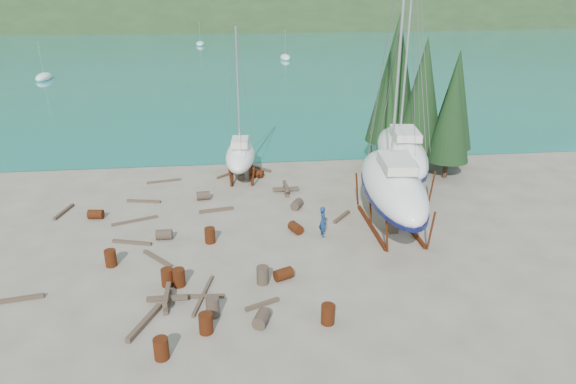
{
  "coord_description": "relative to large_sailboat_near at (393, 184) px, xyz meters",
  "views": [
    {
      "loc": [
        -1.84,
        -24.38,
        13.06
      ],
      "look_at": [
        1.41,
        3.0,
        2.16
      ],
      "focal_mm": 32.0,
      "sensor_mm": 36.0,
      "label": 1
    }
  ],
  "objects": [
    {
      "name": "far_house_left",
      "position": [
        -67.33,
        187.88,
        0.21
      ],
      "size": [
        6.6,
        5.6,
        5.6
      ],
      "color": "beige",
      "rests_on": "ground"
    },
    {
      "name": "timber_pile_aft",
      "position": [
        -5.46,
        6.16,
        -2.42
      ],
      "size": [
        1.8,
        1.8,
        0.6
      ],
      "color": "brown",
      "rests_on": "ground"
    },
    {
      "name": "timber_9",
      "position": [
        -9.3,
        10.35,
        -2.64
      ],
      "size": [
        1.89,
        1.78,
        0.15
      ],
      "primitive_type": "cube",
      "rotation": [
        0.0,
        0.0,
        2.32
      ],
      "color": "brown",
      "rests_on": "ground"
    },
    {
      "name": "large_sailboat_near",
      "position": [
        0.0,
        0.0,
        0.0
      ],
      "size": [
        4.19,
        10.96,
        16.86
      ],
      "rotation": [
        0.0,
        0.0,
        -0.1
      ],
      "color": "white",
      "rests_on": "ground"
    },
    {
      "name": "drum_4",
      "position": [
        -7.2,
        9.53,
        -2.43
      ],
      "size": [
        1.04,
        0.9,
        0.58
      ],
      "primitive_type": "cylinder",
      "rotation": [
        1.57,
        0.0,
        1.13
      ],
      "color": "#622610",
      "rests_on": "ground"
    },
    {
      "name": "timber_1",
      "position": [
        -2.53,
        1.54,
        -2.62
      ],
      "size": [
        1.36,
        1.59,
        0.19
      ],
      "primitive_type": "cube",
      "rotation": [
        0.0,
        0.0,
        2.45
      ],
      "color": "brown",
      "rests_on": "ground"
    },
    {
      "name": "large_sailboat_far",
      "position": [
        2.59,
        6.23,
        -0.05
      ],
      "size": [
        4.47,
        10.63,
        16.3
      ],
      "rotation": [
        0.0,
        0.0,
        -0.15
      ],
      "color": "white",
      "rests_on": "ground"
    },
    {
      "name": "drum_5",
      "position": [
        -7.87,
        -5.34,
        -2.28
      ],
      "size": [
        0.58,
        0.58,
        0.88
      ],
      "primitive_type": "cylinder",
      "color": "#2D2823",
      "rests_on": "ground"
    },
    {
      "name": "drum_7",
      "position": [
        -5.39,
        -8.8,
        -2.28
      ],
      "size": [
        0.58,
        0.58,
        0.88
      ],
      "primitive_type": "cylinder",
      "color": "#622610",
      "rests_on": "ground"
    },
    {
      "name": "timber_16",
      "position": [
        -13.02,
        -8.02,
        -2.6
      ],
      "size": [
        1.21,
        2.46,
        0.23
      ],
      "primitive_type": "cube",
      "rotation": [
        0.0,
        0.0,
        2.74
      ],
      "color": "brown",
      "rests_on": "ground"
    },
    {
      "name": "drum_3",
      "position": [
        -12.07,
        -10.23,
        -2.28
      ],
      "size": [
        0.58,
        0.58,
        0.88
      ],
      "primitive_type": "cylinder",
      "color": "#622610",
      "rests_on": "ground"
    },
    {
      "name": "timber_7",
      "position": [
        -8.04,
        -7.23,
        -2.63
      ],
      "size": [
        1.56,
        0.82,
        0.17
      ],
      "primitive_type": "cube",
      "rotation": [
        0.0,
        0.0,
        1.99
      ],
      "color": "brown",
      "rests_on": "ground"
    },
    {
      "name": "timber_17",
      "position": [
        -14.95,
        5.58,
        -2.64
      ],
      "size": [
        2.24,
        0.62,
        0.16
      ],
      "primitive_type": "cube",
      "rotation": [
        0.0,
        0.0,
        1.36
      ],
      "color": "brown",
      "rests_on": "ground"
    },
    {
      "name": "timber_12",
      "position": [
        -13.14,
        -2.45,
        -2.63
      ],
      "size": [
        1.68,
        1.97,
        0.17
      ],
      "primitive_type": "cube",
      "rotation": [
        0.0,
        0.0,
        0.7
      ],
      "color": "brown",
      "rests_on": "ground"
    },
    {
      "name": "timber_6",
      "position": [
        -6.76,
        11.15,
        -2.62
      ],
      "size": [
        1.38,
        1.5,
        0.19
      ],
      "primitive_type": "cube",
      "rotation": [
        0.0,
        0.0,
        0.73
      ],
      "color": "brown",
      "rests_on": "ground"
    },
    {
      "name": "drum_2",
      "position": [
        -17.47,
        3.27,
        -2.43
      ],
      "size": [
        0.95,
        0.69,
        0.58
      ],
      "primitive_type": "cylinder",
      "rotation": [
        1.57,
        0.0,
        1.45
      ],
      "color": "#622610",
      "rests_on": "ground"
    },
    {
      "name": "moored_boat_mid",
      "position": [
        2.67,
        77.88,
        -2.33
      ],
      "size": [
        2.0,
        5.0,
        6.05
      ],
      "color": "white",
      "rests_on": "ground"
    },
    {
      "name": "timber_14",
      "position": [
        -19.18,
        -5.58,
        -2.63
      ],
      "size": [
        2.67,
        0.65,
        0.18
      ],
      "primitive_type": "cube",
      "rotation": [
        0.0,
        0.0,
        1.75
      ],
      "color": "brown",
      "rests_on": "ground"
    },
    {
      "name": "cypress_mid_right",
      "position": [
        6.67,
        7.88,
        2.2
      ],
      "size": [
        3.06,
        3.06,
        8.5
      ],
      "color": "black",
      "rests_on": "ground"
    },
    {
      "name": "drum_0",
      "position": [
        -12.35,
        -5.01,
        -2.28
      ],
      "size": [
        0.58,
        0.58,
        0.88
      ],
      "primitive_type": "cylinder",
      "color": "#622610",
      "rests_on": "ground"
    },
    {
      "name": "drum_15",
      "position": [
        -13.03,
        -0.06,
        -2.43
      ],
      "size": [
        0.89,
        0.59,
        0.58
      ],
      "primitive_type": "cylinder",
      "rotation": [
        1.57,
        0.0,
        1.56
      ],
      "color": "#2D2823",
      "rests_on": "ground"
    },
    {
      "name": "drum_1",
      "position": [
        -8.16,
        -8.57,
        -2.43
      ],
      "size": [
        0.87,
        1.03,
        0.58
      ],
      "primitive_type": "cylinder",
      "rotation": [
        1.57,
        0.0,
        2.76
      ],
      "color": "#2D2823",
      "rests_on": "ground"
    },
    {
      "name": "bay_water",
      "position": [
        -7.33,
        312.88,
        -2.71
      ],
      "size": [
        700.0,
        700.0,
        0.0
      ],
      "primitive_type": "plane",
      "color": "#197B81",
      "rests_on": "ground"
    },
    {
      "name": "drum_12",
      "position": [
        -6.85,
        -5.11,
        -2.43
      ],
      "size": [
        1.04,
        0.9,
        0.58
      ],
      "primitive_type": "cylinder",
      "rotation": [
        1.57,
        0.0,
        2.01
      ],
      "color": "#622610",
      "rests_on": "ground"
    },
    {
      "name": "cypress_far_right",
      "position": [
        8.17,
        10.88,
        2.49
      ],
      "size": [
        3.24,
        3.24,
        9.0
      ],
      "color": "black",
      "rests_on": "ground"
    },
    {
      "name": "ground",
      "position": [
        -7.33,
        -2.12,
        -2.72
      ],
      "size": [
        600.0,
        600.0,
        0.0
      ],
      "primitive_type": "plane",
      "color": "#675F51",
      "rests_on": "ground"
    },
    {
      "name": "worker",
      "position": [
        -4.12,
        -0.69,
        -1.82
      ],
      "size": [
        0.49,
        0.69,
        1.8
      ],
      "primitive_type": "imported",
      "rotation": [
        0.0,
        0.0,
        1.67
      ],
      "color": "navy",
      "rests_on": "ground"
    },
    {
      "name": "small_sailboat_shore",
      "position": [
        -8.41,
        9.6,
        -0.94
      ],
      "size": [
        2.7,
        6.87,
        10.73
      ],
      "rotation": [
        0.0,
        0.0,
        -0.09
      ],
      "color": "white",
      "rests_on": "ground"
    },
    {
      "name": "drum_13",
      "position": [
        -10.44,
        -8.84,
        -2.28
      ],
      "size": [
        0.58,
        0.58,
        0.88
      ],
      "primitive_type": "cylinder",
      "color": "#622610",
      "rests_on": "ground"
    },
    {
      "name": "drum_8",
      "position": [
        -15.38,
        -2.77,
        -2.28
      ],
      "size": [
        0.58,
        0.58,
        0.88
      ],
      "primitive_type": "cylinder",
      "color": "#622610",
      "rests_on": "ground"
    },
    {
      "name": "drum_10",
      "position": [
        -11.81,
        -5.09,
        -2.28
      ],
      "size": [
        0.58,
        0.58,
        0.88
      ],
      "primitive_type": "cylinder",
      "color": "#622610",
      "rests_on": "ground"
    },
    {
      "name": "timber_5",
      "position": [
        -11.02,
        -6.24,
        -2.64
      ],
      "size": [
        2.61,
        0.38,
        0.16
      ],
      "primitive_type": "cube",
      "rotation": [
        0.0,
        0.0,
        1.49
      ],
      "color": "brown",
      "rests_on": "ground"
    },
    {
      "name": "timber_3",
      "position": [
        -10.66,
        -6.18,
        -2.64
      ],
      "size": [
        0.9,
        3.23,
        0.15
      ],
      "primitive_type": "cube",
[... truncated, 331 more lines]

